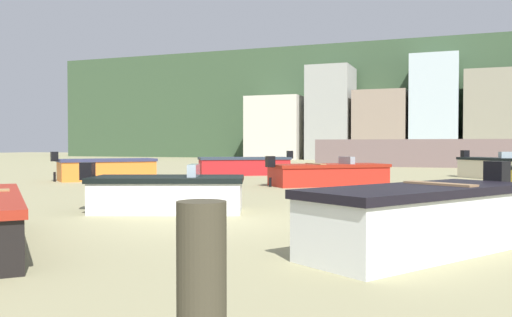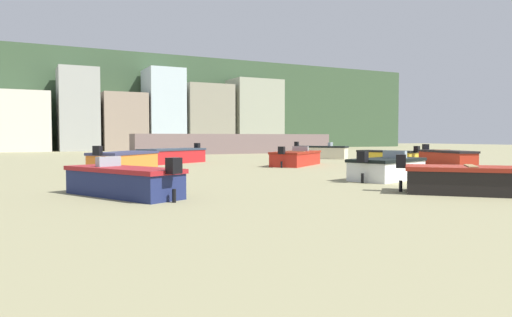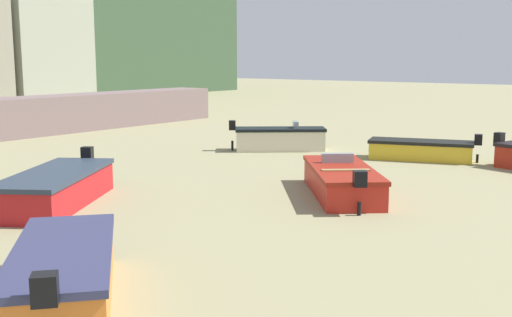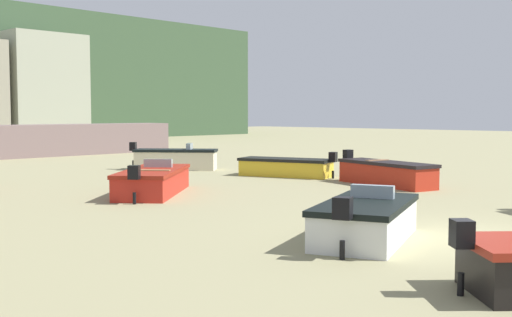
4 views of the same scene
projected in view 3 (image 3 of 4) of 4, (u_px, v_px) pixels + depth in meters
The scene contains 7 objects.
harbor_pier at pixel (64, 113), 33.35m from camera, with size 20.54×2.40×1.93m, color #725E5C.
townhouse_far_right at pixel (41, 46), 50.51m from camera, with size 6.84×5.00×9.58m, color #979B84.
boat_red_0 at pixel (342, 181), 17.89m from camera, with size 4.51×4.14×1.13m.
boat_orange_3 at pixel (63, 275), 9.93m from camera, with size 3.85×4.08×1.25m.
boat_cream_5 at pixel (280, 139), 26.54m from camera, with size 3.35×3.74×1.28m.
boat_yellow_7 at pixel (421, 150), 24.07m from camera, with size 2.45×4.21×1.07m.
boat_red_9 at pixel (56, 188), 16.66m from camera, with size 4.81×3.89×1.23m.
Camera 3 is at (-15.46, 1.85, 3.89)m, focal length 43.94 mm.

